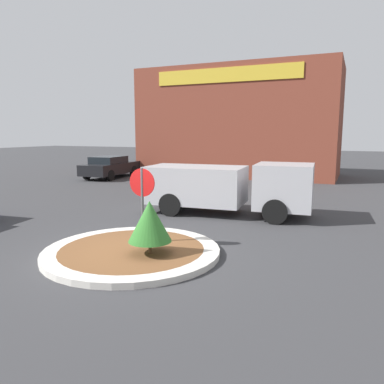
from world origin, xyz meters
The scene contains 7 objects.
ground_plane centered at (0.00, 0.00, 0.00)m, with size 120.00×120.00×0.00m, color #38383A.
traffic_island centered at (0.00, 0.00, 0.07)m, with size 4.30×4.30×0.15m.
stop_sign centered at (-0.04, 0.59, 1.44)m, with size 0.72×0.07×2.08m.
island_shrub centered at (0.61, -0.16, 0.93)m, with size 1.02×1.02×1.26m.
utility_truck centered at (0.65, 5.27, 1.06)m, with size 6.07×2.46×1.90m.
storefront_building centered at (-2.89, 18.41, 3.67)m, with size 13.44×6.07×7.33m.
parked_sedan_black centered at (-10.05, 12.97, 0.74)m, with size 2.18×4.80×1.43m.
Camera 1 is at (4.92, -7.49, 2.95)m, focal length 35.00 mm.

